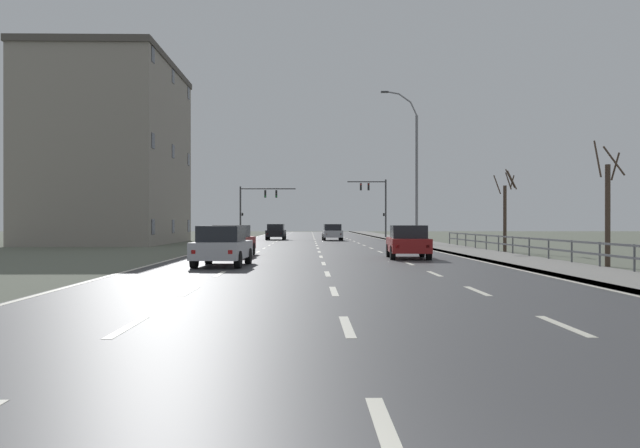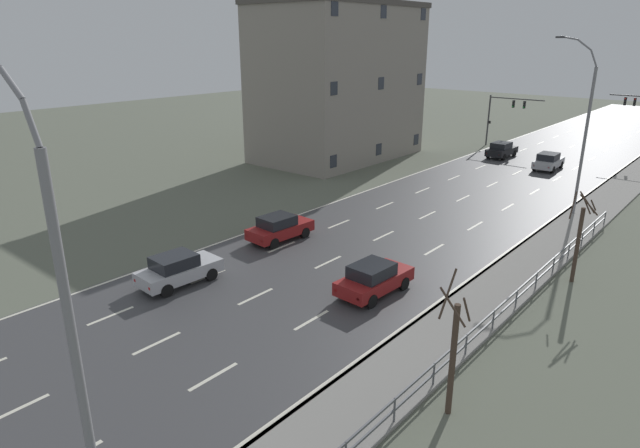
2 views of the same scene
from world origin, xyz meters
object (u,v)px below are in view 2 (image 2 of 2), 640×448
(car_far_right, at_px, (374,278))
(car_far_left, at_px, (502,150))
(street_lamp_midground, at_px, (583,132))
(car_distant, at_px, (548,161))
(traffic_signal_left, at_px, (503,111))
(car_near_left, at_px, (178,269))
(brick_building, at_px, (338,82))
(street_lamp_foreground, at_px, (73,360))
(car_near_right, at_px, (280,228))

(car_far_right, distance_m, car_far_left, 34.96)
(street_lamp_midground, distance_m, car_distant, 14.72)
(traffic_signal_left, distance_m, car_distant, 11.73)
(car_near_left, relative_size, car_far_left, 1.01)
(brick_building, bearing_deg, car_far_right, -48.51)
(street_lamp_foreground, relative_size, car_far_left, 2.72)
(brick_building, bearing_deg, car_far_left, 38.79)
(car_distant, bearing_deg, traffic_signal_left, 133.31)
(street_lamp_midground, bearing_deg, car_near_left, -115.06)
(street_lamp_foreground, bearing_deg, car_far_left, 102.82)
(car_far_right, xyz_separation_m, car_near_left, (-7.98, -5.32, 0.00))
(street_lamp_foreground, bearing_deg, brick_building, 121.79)
(car_far_left, bearing_deg, car_distant, -22.85)
(street_lamp_midground, xyz_separation_m, car_near_right, (-11.85, -16.65, -4.90))
(car_distant, xyz_separation_m, car_near_left, (-5.59, -36.91, 0.00))
(car_far_right, bearing_deg, car_distant, 97.24)
(car_distant, bearing_deg, car_near_left, -100.17)
(street_lamp_foreground, relative_size, traffic_signal_left, 1.88)
(car_far_right, xyz_separation_m, car_far_left, (-7.87, 34.06, 0.00))
(street_lamp_midground, relative_size, traffic_signal_left, 1.95)
(car_distant, bearing_deg, car_far_right, -87.23)
(traffic_signal_left, bearing_deg, car_near_left, -86.96)
(street_lamp_foreground, bearing_deg, car_near_right, 123.55)
(brick_building, bearing_deg, car_near_right, -59.75)
(car_near_left, bearing_deg, car_distant, 84.65)
(car_far_right, distance_m, car_near_left, 9.59)
(car_distant, xyz_separation_m, car_far_left, (-5.48, 2.46, 0.00))
(car_near_left, bearing_deg, street_lamp_foreground, -38.81)
(street_lamp_midground, distance_m, car_near_right, 21.01)
(street_lamp_midground, relative_size, car_near_left, 2.79)
(car_near_right, bearing_deg, car_far_left, 92.23)
(traffic_signal_left, bearing_deg, car_distant, -45.13)
(car_far_left, bearing_deg, car_far_right, -75.62)
(car_distant, bearing_deg, car_far_left, 154.22)
(car_far_right, height_order, car_near_right, same)
(traffic_signal_left, relative_size, car_distant, 1.45)
(car_far_left, distance_m, brick_building, 17.96)
(street_lamp_midground, bearing_deg, car_far_left, 126.71)
(car_far_right, distance_m, brick_building, 32.21)
(street_lamp_foreground, distance_m, car_near_left, 16.08)
(traffic_signal_left, bearing_deg, street_lamp_midground, -56.33)
(car_distant, bearing_deg, street_lamp_foreground, -84.53)
(car_near_right, bearing_deg, car_far_right, -12.05)
(street_lamp_foreground, xyz_separation_m, car_far_right, (-3.43, 15.61, -4.74))
(street_lamp_midground, xyz_separation_m, car_distant, (-5.77, 12.62, -4.90))
(car_distant, relative_size, car_far_left, 1.00)
(street_lamp_foreground, distance_m, street_lamp_midground, 34.59)
(car_far_right, relative_size, car_distant, 1.01)
(car_distant, height_order, car_far_left, same)
(car_near_right, xyz_separation_m, car_far_left, (0.60, 31.73, 0.00))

